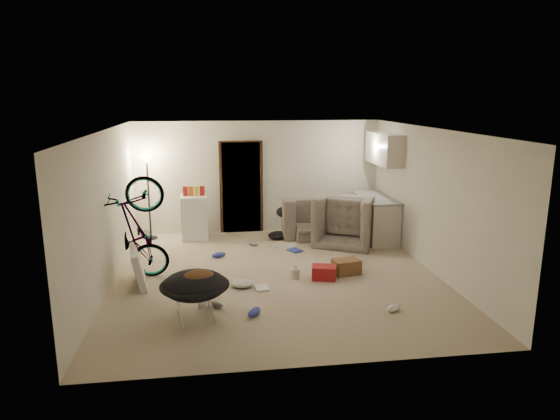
{
  "coord_description": "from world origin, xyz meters",
  "views": [
    {
      "loc": [
        -1.06,
        -8.08,
        3.04
      ],
      "look_at": [
        0.15,
        0.6,
        1.02
      ],
      "focal_mm": 32.0,
      "sensor_mm": 36.0,
      "label": 1
    }
  ],
  "objects": [
    {
      "name": "clothes_lump_c",
      "position": [
        -0.62,
        -0.43,
        0.06
      ],
      "size": [
        0.43,
        0.39,
        0.12
      ],
      "primitive_type": "ellipsoid",
      "rotation": [
        0.0,
        0.0,
        -0.21
      ],
      "color": "silver",
      "rests_on": "floor"
    },
    {
      "name": "shoe_1",
      "position": [
        -0.25,
        1.84,
        0.05
      ],
      "size": [
        0.27,
        0.28,
        0.1
      ],
      "primitive_type": "ellipsoid",
      "rotation": [
        0.0,
        0.0,
        -0.84
      ],
      "color": "slate",
      "rests_on": "floor"
    },
    {
      "name": "snack_box_1",
      "position": [
        -1.5,
        2.55,
        1.0
      ],
      "size": [
        0.11,
        0.09,
        0.3
      ],
      "primitive_type": "cube",
      "rotation": [
        0.0,
        0.0,
        0.18
      ],
      "color": "#B95417",
      "rests_on": "mini_fridge"
    },
    {
      "name": "sofa_drape",
      "position": [
        0.61,
        2.45,
        0.54
      ],
      "size": [
        0.64,
        0.56,
        0.28
      ],
      "primitive_type": "ellipsoid",
      "rotation": [
        0.0,
        0.0,
        -0.19
      ],
      "color": "black",
      "rests_on": "sofa"
    },
    {
      "name": "doorway",
      "position": [
        -0.4,
        2.97,
        1.02
      ],
      "size": [
        0.85,
        0.1,
        2.04
      ],
      "primitive_type": "cube",
      "color": "black",
      "rests_on": "floor"
    },
    {
      "name": "wall_front",
      "position": [
        0.0,
        -3.01,
        1.25
      ],
      "size": [
        5.5,
        0.02,
        2.5
      ],
      "primitive_type": "cube",
      "color": "silver",
      "rests_on": "floor"
    },
    {
      "name": "mini_fridge",
      "position": [
        -1.45,
        2.55,
        0.47
      ],
      "size": [
        0.58,
        0.58,
        0.94
      ],
      "primitive_type": "cube",
      "rotation": [
        0.0,
        0.0,
        0.05
      ],
      "color": "white",
      "rests_on": "floor"
    },
    {
      "name": "shoe_2",
      "position": [
        -0.52,
        -1.55,
        0.06
      ],
      "size": [
        0.26,
        0.32,
        0.11
      ],
      "primitive_type": "ellipsoid",
      "rotation": [
        0.0,
        0.0,
        1.0
      ],
      "color": "#313DB3",
      "rests_on": "floor"
    },
    {
      "name": "wall_right",
      "position": [
        2.76,
        0.0,
        1.25
      ],
      "size": [
        0.02,
        6.0,
        2.5
      ],
      "primitive_type": "cube",
      "color": "silver",
      "rests_on": "floor"
    },
    {
      "name": "floor",
      "position": [
        0.0,
        0.0,
        -0.01
      ],
      "size": [
        5.5,
        6.0,
        0.02
      ],
      "primitive_type": "cube",
      "color": "#B7A68D",
      "rests_on": "ground"
    },
    {
      "name": "book_blue",
      "position": [
        0.55,
        1.34,
        0.01
      ],
      "size": [
        0.32,
        0.35,
        0.03
      ],
      "primitive_type": "cube",
      "rotation": [
        0.0,
        0.0,
        0.52
      ],
      "color": "#313DB3",
      "rests_on": "floor"
    },
    {
      "name": "juicer",
      "position": [
        0.3,
        -0.15,
        0.09
      ],
      "size": [
        0.16,
        0.16,
        0.23
      ],
      "color": "beige",
      "rests_on": "floor"
    },
    {
      "name": "snack_box_0",
      "position": [
        -1.62,
        2.55,
        1.0
      ],
      "size": [
        0.11,
        0.09,
        0.3
      ],
      "primitive_type": "cube",
      "rotation": [
        0.0,
        0.0,
        0.23
      ],
      "color": "maroon",
      "rests_on": "mini_fridge"
    },
    {
      "name": "ceiling",
      "position": [
        0.0,
        0.0,
        2.51
      ],
      "size": [
        5.5,
        6.0,
        0.02
      ],
      "primitive_type": "cube",
      "color": "white",
      "rests_on": "wall_back"
    },
    {
      "name": "bicycle",
      "position": [
        -2.3,
        0.14,
        0.48
      ],
      "size": [
        1.85,
        0.85,
        1.05
      ],
      "primitive_type": "imported",
      "rotation": [
        0.0,
        -0.17,
        1.54
      ],
      "color": "black",
      "rests_on": "floor"
    },
    {
      "name": "sofa",
      "position": [
        1.56,
        2.45,
        0.33
      ],
      "size": [
        2.24,
        0.9,
        0.65
      ],
      "primitive_type": "imported",
      "rotation": [
        0.0,
        0.0,
        3.13
      ],
      "color": "#313832",
      "rests_on": "floor"
    },
    {
      "name": "shoe_4",
      "position": [
        1.49,
        -1.68,
        0.05
      ],
      "size": [
        0.29,
        0.24,
        0.1
      ],
      "primitive_type": "ellipsoid",
      "rotation": [
        0.0,
        0.0,
        0.58
      ],
      "color": "white",
      "rests_on": "floor"
    },
    {
      "name": "shoe_3",
      "position": [
        -1.04,
        -1.18,
        0.04
      ],
      "size": [
        0.24,
        0.24,
        0.09
      ],
      "primitive_type": "ellipsoid",
      "rotation": [
        0.0,
        0.0,
        -0.79
      ],
      "color": "slate",
      "rests_on": "floor"
    },
    {
      "name": "door_trim",
      "position": [
        -0.4,
        2.94,
        1.02
      ],
      "size": [
        0.97,
        0.04,
        2.1
      ],
      "primitive_type": "cube",
      "color": "#352212",
      "rests_on": "floor"
    },
    {
      "name": "saucer_chair",
      "position": [
        -1.33,
        -1.53,
        0.4
      ],
      "size": [
        0.96,
        0.96,
        0.68
      ],
      "color": "silver",
      "rests_on": "floor"
    },
    {
      "name": "drink_case_b",
      "position": [
        0.78,
        -0.27,
        0.11
      ],
      "size": [
        0.46,
        0.38,
        0.23
      ],
      "primitive_type": "cube",
      "rotation": [
        0.0,
        0.0,
        -0.25
      ],
      "color": "maroon",
      "rests_on": "floor"
    },
    {
      "name": "snack_box_3",
      "position": [
        -1.26,
        2.55,
        1.0
      ],
      "size": [
        0.1,
        0.08,
        0.3
      ],
      "primitive_type": "cube",
      "rotation": [
        0.0,
        0.0,
        -0.06
      ],
      "color": "maroon",
      "rests_on": "mini_fridge"
    },
    {
      "name": "kitchen_counter",
      "position": [
        2.43,
        2.0,
        0.44
      ],
      "size": [
        0.6,
        1.5,
        0.88
      ],
      "primitive_type": "cube",
      "color": "beige",
      "rests_on": "floor"
    },
    {
      "name": "counter_top",
      "position": [
        2.43,
        2.0,
        0.9
      ],
      "size": [
        0.64,
        1.54,
        0.04
      ],
      "primitive_type": "cube",
      "color": "gray",
      "rests_on": "kitchen_counter"
    },
    {
      "name": "kitchen_uppers",
      "position": [
        2.56,
        2.0,
        1.95
      ],
      "size": [
        0.38,
        1.4,
        0.65
      ],
      "primitive_type": "cube",
      "color": "beige",
      "rests_on": "wall_right"
    },
    {
      "name": "newspaper",
      "position": [
        0.38,
        1.75,
        0.0
      ],
      "size": [
        0.64,
        0.62,
        0.01
      ],
      "primitive_type": "cube",
      "rotation": [
        0.0,
        0.0,
        0.9
      ],
      "color": "beige",
      "rests_on": "floor"
    },
    {
      "name": "hoodie",
      "position": [
        -1.28,
        -1.56,
        0.6
      ],
      "size": [
        0.62,
        0.59,
        0.22
      ],
      "primitive_type": "ellipsoid",
      "rotation": [
        0.0,
        0.0,
        0.52
      ],
      "color": "#55361D",
      "rests_on": "saucer_chair"
    },
    {
      "name": "tv_box",
      "position": [
        -2.3,
        -0.07,
        0.3
      ],
      "size": [
        0.38,
        0.95,
        0.62
      ],
      "primitive_type": "cube",
      "rotation": [
        0.0,
        -0.21,
        0.17
      ],
      "color": "silver",
      "rests_on": "floor"
    },
    {
      "name": "armchair",
      "position": [
        1.77,
        1.83,
        0.38
      ],
      "size": [
        1.52,
        1.46,
        0.76
      ],
      "primitive_type": "imported",
      "rotation": [
        0.0,
        0.0,
        2.65
      ],
      "color": "#313832",
      "rests_on": "floor"
    },
    {
      "name": "wall_back",
      "position": [
        0.0,
        3.01,
        1.25
      ],
      "size": [
        5.5,
        0.02,
        2.5
      ],
      "primitive_type": "cube",
      "color": "silver",
      "rests_on": "floor"
    },
    {
      "name": "wall_left",
      "position": [
        -2.76,
        0.0,
        1.25
      ],
      "size": [
        0.02,
        6.0,
        2.5
      ],
      "primitive_type": "cube",
      "color": "silver",
      "rests_on": "floor"
    },
    {
      "name": "shoe_0",
      "position": [
        -0.97,
        1.13,
        0.05
      ],
      "size": [
        0.31,
        0.23,
        0.11
      ],
      "primitive_type": "ellipsoid",
      "rotation": [
        0.0,
        0.0,
        0.41
      ],
      "color": "#313DB3",
      "rests_on": "floor"
    },
    {
      "name": "book_asset",
      "position": [
        -1.3,
        -1.23,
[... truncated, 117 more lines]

